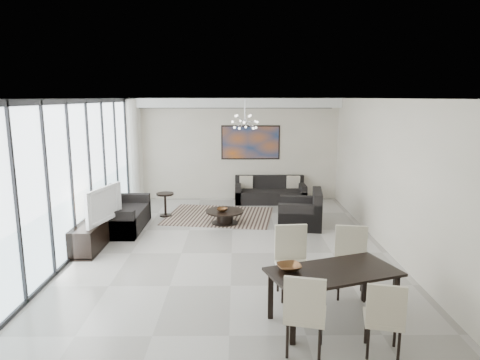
{
  "coord_description": "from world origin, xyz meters",
  "views": [
    {
      "loc": [
        0.09,
        -7.74,
        2.92
      ],
      "look_at": [
        0.17,
        0.89,
        1.25
      ],
      "focal_mm": 32.0,
      "sensor_mm": 36.0,
      "label": 1
    }
  ],
  "objects_px": {
    "tv_console": "(93,233)",
    "television": "(99,204)",
    "sofa_main": "(270,193)",
    "dining_table": "(333,277)",
    "coffee_table": "(225,216)"
  },
  "relations": [
    {
      "from": "tv_console",
      "to": "television",
      "type": "height_order",
      "value": "television"
    },
    {
      "from": "sofa_main",
      "to": "television",
      "type": "xyz_separation_m",
      "value": [
        -3.64,
        -3.68,
        0.63
      ]
    },
    {
      "from": "television",
      "to": "tv_console",
      "type": "bearing_deg",
      "value": 86.4
    },
    {
      "from": "sofa_main",
      "to": "dining_table",
      "type": "relative_size",
      "value": 1.06
    },
    {
      "from": "tv_console",
      "to": "dining_table",
      "type": "bearing_deg",
      "value": -35.48
    },
    {
      "from": "sofa_main",
      "to": "dining_table",
      "type": "xyz_separation_m",
      "value": [
        0.31,
        -6.57,
        0.37
      ]
    },
    {
      "from": "coffee_table",
      "to": "television",
      "type": "bearing_deg",
      "value": -146.92
    },
    {
      "from": "coffee_table",
      "to": "dining_table",
      "type": "bearing_deg",
      "value": -70.95
    },
    {
      "from": "sofa_main",
      "to": "dining_table",
      "type": "height_order",
      "value": "sofa_main"
    },
    {
      "from": "coffee_table",
      "to": "sofa_main",
      "type": "distance_m",
      "value": 2.44
    },
    {
      "from": "television",
      "to": "dining_table",
      "type": "distance_m",
      "value": 4.91
    },
    {
      "from": "coffee_table",
      "to": "dining_table",
      "type": "xyz_separation_m",
      "value": [
        1.54,
        -4.46,
        0.44
      ]
    },
    {
      "from": "tv_console",
      "to": "dining_table",
      "type": "xyz_separation_m",
      "value": [
        4.12,
        -2.94,
        0.35
      ]
    },
    {
      "from": "sofa_main",
      "to": "coffee_table",
      "type": "bearing_deg",
      "value": -120.19
    },
    {
      "from": "tv_console",
      "to": "dining_table",
      "type": "relative_size",
      "value": 0.91
    }
  ]
}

